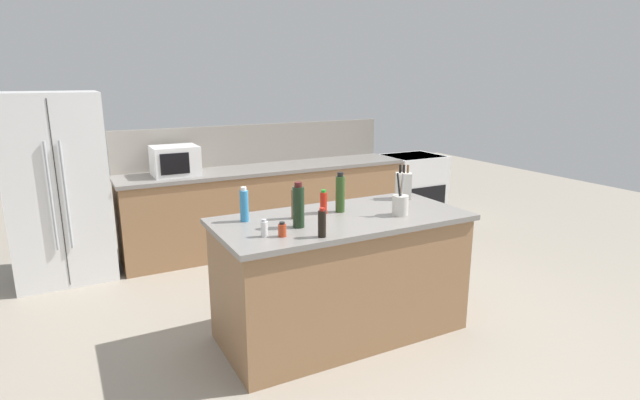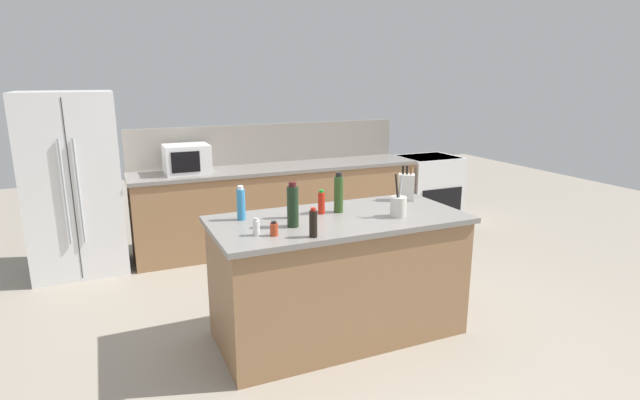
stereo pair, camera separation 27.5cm
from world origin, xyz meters
The scene contains 17 objects.
ground_plane centered at (0.00, 0.00, 0.00)m, with size 14.00×14.00×0.00m, color gray.
back_counter_run centered at (0.30, 2.20, 0.47)m, with size 3.34×0.66×0.94m.
wall_backsplash centered at (0.30, 2.52, 1.17)m, with size 3.30×0.03×0.46m, color gray.
kitchen_island centered at (0.00, 0.00, 0.47)m, with size 1.89×0.89×0.94m.
refrigerator centered at (-1.85, 2.25, 0.91)m, with size 0.88×0.75×1.81m.
range_oven centered at (2.39, 2.20, 0.47)m, with size 0.76×0.65×0.92m.
microwave centered at (-0.74, 2.20, 1.09)m, with size 0.47×0.39×0.31m.
knife_block centered at (0.74, 0.25, 1.05)m, with size 0.16×0.15×0.29m.
utensil_crock centered at (0.41, -0.16, 1.02)m, with size 0.12×0.12×0.32m.
wine_bottle centered at (-0.40, -0.09, 1.09)m, with size 0.08×0.08×0.32m.
salt_shaker centered at (-0.68, -0.17, 0.99)m, with size 0.05×0.05×0.12m.
dish_soap_bottle centered at (-0.68, 0.22, 1.06)m, with size 0.06×0.06×0.25m.
pepper_grinder centered at (-0.32, 0.12, 1.05)m, with size 0.06×0.06×0.24m.
olive_oil_bottle centered at (0.06, 0.13, 1.09)m, with size 0.07×0.07×0.31m.
spice_jar_paprika centered at (-0.58, -0.23, 0.98)m, with size 0.05×0.05×0.10m.
soy_sauce_bottle centered at (-0.36, -0.35, 1.03)m, with size 0.05×0.05×0.19m.
hot_sauce_bottle centered at (-0.08, 0.14, 1.03)m, with size 0.05×0.05×0.18m.
Camera 2 is at (-1.56, -3.19, 1.95)m, focal length 28.00 mm.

